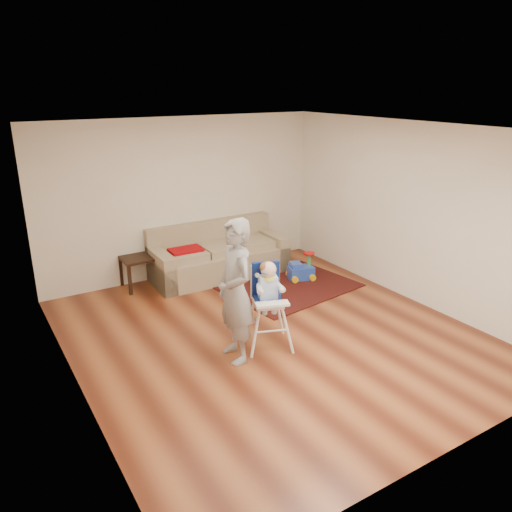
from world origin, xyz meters
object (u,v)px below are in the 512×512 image
ride_on_toy (301,266)px  toy_ball (277,294)px  adult (235,291)px  side_table (139,272)px  high_chair (268,306)px  sofa (219,251)px

ride_on_toy → toy_ball: (-0.81, -0.47, -0.15)m
ride_on_toy → adult: adult is taller
side_table → ride_on_toy: 2.72m
side_table → adult: adult is taller
high_chair → adult: bearing=-153.5°
ride_on_toy → adult: 2.83m
toy_ball → adult: adult is taller
adult → ride_on_toy: bearing=132.2°
ride_on_toy → high_chair: 2.36m
high_chair → ride_on_toy: bearing=63.5°
side_table → high_chair: bearing=-74.7°
toy_ball → adult: 1.99m
sofa → side_table: sofa is taller
side_table → toy_ball: bearing=-44.4°
high_chair → sofa: bearing=96.7°
sofa → high_chair: size_ratio=2.06×
adult → high_chair: bearing=101.4°
side_table → ride_on_toy: bearing=-24.9°
toy_ball → ride_on_toy: bearing=30.3°
toy_ball → side_table: bearing=135.6°
ride_on_toy → adult: size_ratio=0.26×
side_table → toy_ball: side_table is taller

